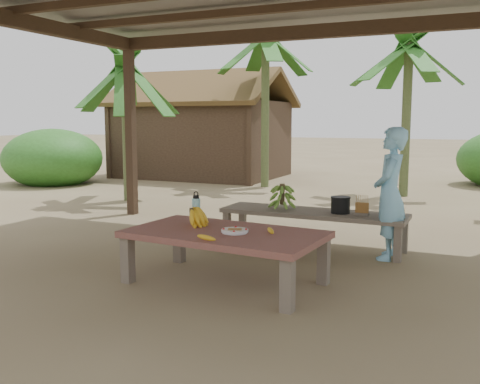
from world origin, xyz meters
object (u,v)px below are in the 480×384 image
at_px(cooking_pot, 340,205).
at_px(bench, 313,216).
at_px(water_flask, 196,209).
at_px(ripe_banana_bunch, 191,216).
at_px(plate, 235,231).
at_px(work_table, 225,238).
at_px(woman, 390,194).

bearing_deg(cooking_pot, bench, 178.39).
height_order(bench, water_flask, water_flask).
bearing_deg(ripe_banana_bunch, plate, -15.28).
distance_m(work_table, ripe_banana_bunch, 0.46).
bearing_deg(cooking_pot, plate, -108.49).
distance_m(bench, ripe_banana_bunch, 1.76).
relative_size(work_table, cooking_pot, 8.57).
bearing_deg(ripe_banana_bunch, woman, 40.71).
xyz_separation_m(work_table, bench, (0.35, 1.69, -0.04)).
bearing_deg(woman, water_flask, -52.98).
bearing_deg(water_flask, plate, -28.84).
distance_m(ripe_banana_bunch, water_flask, 0.18).
relative_size(work_table, plate, 7.41).
bearing_deg(work_table, water_flask, 152.83).
distance_m(work_table, cooking_pot, 1.82).
height_order(work_table, bench, work_table).
height_order(bench, plate, plate).
xyz_separation_m(plate, water_flask, (-0.57, 0.32, 0.11)).
height_order(work_table, cooking_pot, cooking_pot).
xyz_separation_m(plate, woman, (1.14, 1.59, 0.21)).
bearing_deg(woman, plate, -35.24).
height_order(bench, cooking_pot, cooking_pot).
bearing_deg(cooking_pot, water_flask, -129.46).
bearing_deg(plate, ripe_banana_bunch, 164.72).
distance_m(bench, woman, 0.97).
distance_m(work_table, plate, 0.14).
bearing_deg(water_flask, work_table, -31.82).
xyz_separation_m(bench, ripe_banana_bunch, (-0.77, -1.57, 0.20)).
relative_size(work_table, water_flask, 5.95).
relative_size(bench, plate, 8.74).
xyz_separation_m(water_flask, cooking_pot, (1.15, 1.39, -0.09)).
relative_size(bench, ripe_banana_bunch, 7.06).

